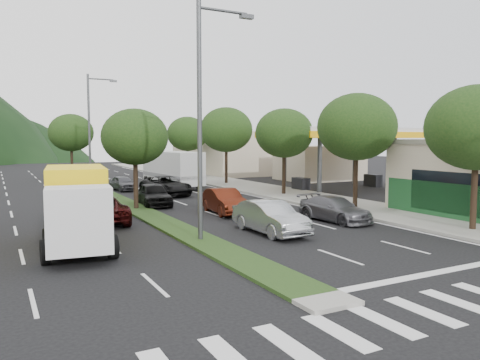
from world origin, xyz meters
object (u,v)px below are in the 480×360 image
sedan_silver (270,217)px  car_queue_e (123,183)px  tree_med_far (71,133)px  car_queue_c (224,201)px  tree_med_near (135,137)px  tree_r_a (477,128)px  tree_r_e (187,134)px  car_queue_d (166,186)px  box_truck (77,210)px  tree_r_b (357,127)px  tree_r_c (284,133)px  suv_maroon (100,209)px  motorhome (172,168)px  car_queue_b (335,209)px  streetlight_mid (92,125)px  car_queue_a (154,194)px  streetlight_near (204,108)px  tree_r_d (226,130)px

sedan_silver → car_queue_e: bearing=93.0°
tree_med_far → car_queue_e: 15.48m
car_queue_c → car_queue_e: (-2.22, 15.00, -0.10)m
tree_med_near → tree_r_a: bearing=-49.4°
tree_r_e → car_queue_d: 18.10m
car_queue_e → box_truck: bearing=-115.6°
tree_r_b → tree_r_c: bearing=90.0°
sedan_silver → suv_maroon: size_ratio=0.87×
tree_r_e → car_queue_d: (-7.96, -15.72, -4.16)m
sedan_silver → motorhome: 21.84m
tree_r_b → car_queue_b: size_ratio=1.56×
sedan_silver → box_truck: bearing=169.9°
tree_r_a → tree_med_far: tree_med_far is taller
sedan_silver → suv_maroon: bearing=133.7°
tree_r_b → box_truck: size_ratio=1.04×
car_queue_c → car_queue_d: 10.00m
streetlight_mid → tree_med_near: bearing=-90.8°
streetlight_mid → motorhome: bearing=-27.7°
tree_r_b → sedan_silver: size_ratio=1.53×
tree_r_c → car_queue_b: 12.09m
tree_r_c → streetlight_mid: 17.57m
car_queue_c → box_truck: size_ratio=0.65×
tree_med_near → streetlight_mid: (0.21, 15.00, 1.16)m
car_queue_d → car_queue_e: (-2.08, 5.00, -0.11)m
tree_med_far → motorhome: size_ratio=0.81×
tree_r_b → box_truck: bearing=-171.1°
car_queue_b → car_queue_e: (-6.23, 20.00, -0.02)m
car_queue_d → motorhome: size_ratio=0.62×
tree_r_b → streetlight_mid: bearing=119.3°
car_queue_e → tree_r_b: bearing=-66.9°
tree_r_c → car_queue_c: (-7.82, -5.72, -4.03)m
tree_r_c → car_queue_c: size_ratio=1.49×
car_queue_c → car_queue_e: 15.16m
suv_maroon → car_queue_a: size_ratio=1.20×
streetlight_mid → sedan_silver: size_ratio=2.20×
tree_r_a → suv_maroon: (-14.84, 10.46, -4.10)m
sedan_silver → car_queue_c: sedan_silver is taller
car_queue_a → box_truck: bearing=-117.9°
tree_med_near → streetlight_near: size_ratio=0.60×
streetlight_near → suv_maroon: size_ratio=1.92×
tree_r_b → car_queue_d: 15.25m
box_truck → suv_maroon: bearing=-103.2°
tree_r_c → car_queue_a: (-10.50, -0.72, -4.01)m
streetlight_near → car_queue_d: (3.83, 16.28, -4.85)m
tree_r_b → car_queue_a: bearing=145.3°
tree_r_d → tree_med_far: bearing=130.6°
car_queue_b → car_queue_a: bearing=119.0°
car_queue_a → car_queue_e: bearing=91.6°
streetlight_mid → suv_maroon: size_ratio=1.92×
tree_r_e → tree_med_far: tree_med_far is taller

